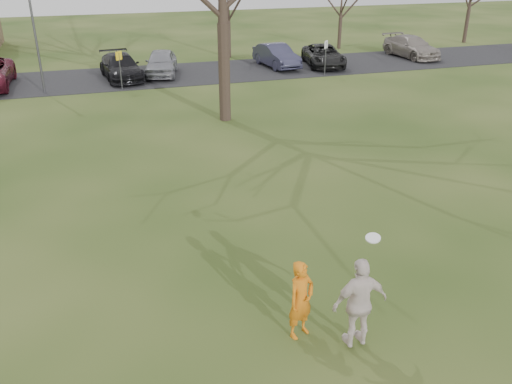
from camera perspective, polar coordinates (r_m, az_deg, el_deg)
The scene contains 12 objects.
ground at distance 10.97m, azimuth 6.51°, elevation -15.64°, with size 120.00×120.00×0.00m, color #1E380F.
parking_strip at distance 33.51m, azimuth -11.06°, elevation 12.11°, with size 62.00×6.50×0.04m, color black.
player_defender at distance 10.61m, azimuth 4.83°, elevation -11.43°, with size 0.61×0.40×1.67m, color orange.
car_3 at distance 32.88m, azimuth -14.27°, elevation 12.87°, with size 1.97×4.83×1.40m, color black.
car_4 at distance 33.44m, azimuth -10.11°, elevation 13.48°, with size 1.74×4.34×1.48m, color gray.
car_5 at distance 35.34m, azimuth 2.21°, elevation 14.38°, with size 1.51×4.32×1.42m, color #303048.
car_6 at distance 35.91m, azimuth 7.26°, elevation 14.30°, with size 2.20×4.78×1.33m, color black.
car_7 at distance 40.14m, azimuth 16.31°, elevation 14.70°, with size 2.00×4.92×1.43m, color gray.
catching_play at distance 10.32m, azimuth 11.05°, elevation -11.54°, with size 1.10×0.47×2.35m.
lamp_post at distance 30.31m, azimuth -22.86°, elevation 17.02°, with size 0.34×0.34×6.27m.
sign_yellow at distance 30.13m, azimuth -14.40°, elevation 13.20°, with size 0.35×0.35×2.08m.
sign_white at distance 33.03m, azimuth 7.47°, elevation 14.70°, with size 0.35×0.35×2.08m.
Camera 1 is at (-3.63, -7.56, 7.07)m, focal length 37.36 mm.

